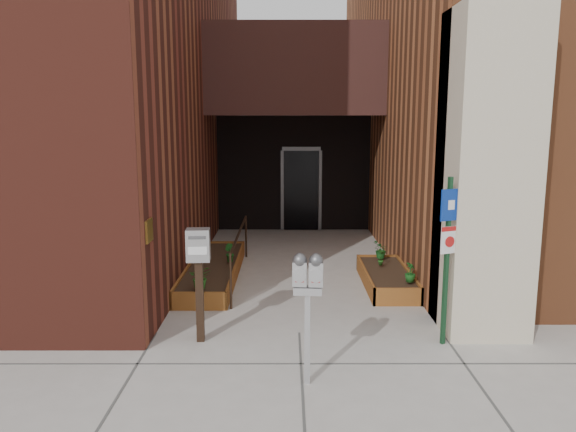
{
  "coord_description": "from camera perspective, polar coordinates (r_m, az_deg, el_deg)",
  "views": [
    {
      "loc": [
        -0.17,
        -7.43,
        2.99
      ],
      "look_at": [
        -0.15,
        1.8,
        1.34
      ],
      "focal_mm": 35.0,
      "sensor_mm": 36.0,
      "label": 1
    }
  ],
  "objects": [
    {
      "name": "shrub_left_a",
      "position": [
        8.99,
        -8.87,
        -6.15
      ],
      "size": [
        0.37,
        0.37,
        0.37
      ],
      "primitive_type": "imported",
      "rotation": [
        0.0,
        0.0,
        0.1
      ],
      "color": "#24631C",
      "rests_on": "planter_left"
    },
    {
      "name": "ground",
      "position": [
        8.0,
        1.15,
        -11.78
      ],
      "size": [
        80.0,
        80.0,
        0.0
      ],
      "primitive_type": "plane",
      "color": "#9E9991",
      "rests_on": "ground"
    },
    {
      "name": "shrub_right_b",
      "position": [
        10.38,
        9.44,
        -4.11
      ],
      "size": [
        0.24,
        0.24,
        0.32
      ],
      "primitive_type": "imported",
      "rotation": [
        0.0,
        0.0,
        2.36
      ],
      "color": "#235C1A",
      "rests_on": "planter_right"
    },
    {
      "name": "shrub_left_d",
      "position": [
        11.46,
        -8.53,
        -2.6
      ],
      "size": [
        0.27,
        0.27,
        0.37
      ],
      "primitive_type": "imported",
      "rotation": [
        0.0,
        0.0,
        5.61
      ],
      "color": "#1E5718",
      "rests_on": "planter_left"
    },
    {
      "name": "handrail",
      "position": [
        10.36,
        -4.97,
        -2.4
      ],
      "size": [
        0.04,
        3.34,
        0.9
      ],
      "color": "black",
      "rests_on": "ground"
    },
    {
      "name": "shrub_left_b",
      "position": [
        10.55,
        -5.98,
        -3.74
      ],
      "size": [
        0.26,
        0.26,
        0.34
      ],
      "primitive_type": "imported",
      "rotation": [
        0.0,
        0.0,
        2.36
      ],
      "color": "#175017",
      "rests_on": "planter_left"
    },
    {
      "name": "sign_post",
      "position": [
        7.51,
        15.96,
        -2.69
      ],
      "size": [
        0.29,
        0.14,
        2.23
      ],
      "color": "#153C20",
      "rests_on": "ground"
    },
    {
      "name": "architecture",
      "position": [
        14.46,
        -0.14,
        18.05
      ],
      "size": [
        20.0,
        14.6,
        10.0
      ],
      "color": "maroon",
      "rests_on": "ground"
    },
    {
      "name": "shrub_right_a",
      "position": [
        9.45,
        12.31,
        -5.61
      ],
      "size": [
        0.24,
        0.24,
        0.32
      ],
      "primitive_type": "imported",
      "rotation": [
        0.0,
        0.0,
        1.14
      ],
      "color": "#164E17",
      "rests_on": "planter_right"
    },
    {
      "name": "shrub_left_c",
      "position": [
        10.88,
        -8.99,
        -3.43
      ],
      "size": [
        0.22,
        0.22,
        0.32
      ],
      "primitive_type": "imported",
      "rotation": [
        0.0,
        0.0,
        3.44
      ],
      "color": "#21631C",
      "rests_on": "planter_left"
    },
    {
      "name": "payment_dropbox",
      "position": [
        7.48,
        -9.07,
        -4.53
      ],
      "size": [
        0.32,
        0.25,
        1.54
      ],
      "color": "black",
      "rests_on": "ground"
    },
    {
      "name": "planter_right",
      "position": [
        10.19,
        9.97,
        -6.29
      ],
      "size": [
        0.8,
        2.2,
        0.3
      ],
      "color": "brown",
      "rests_on": "ground"
    },
    {
      "name": "shrub_right_c",
      "position": [
        10.87,
        9.4,
        -3.43
      ],
      "size": [
        0.4,
        0.4,
        0.33
      ],
      "primitive_type": "imported",
      "rotation": [
        0.0,
        0.0,
        4.19
      ],
      "color": "#17501B",
      "rests_on": "planter_right"
    },
    {
      "name": "parking_meter",
      "position": [
        6.21,
        2.02,
        -6.87
      ],
      "size": [
        0.34,
        0.17,
        1.51
      ],
      "color": "#B2B2B5",
      "rests_on": "ground"
    },
    {
      "name": "planter_left",
      "position": [
        10.61,
        -7.6,
        -5.57
      ],
      "size": [
        0.9,
        3.6,
        0.3
      ],
      "color": "brown",
      "rests_on": "ground"
    }
  ]
}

